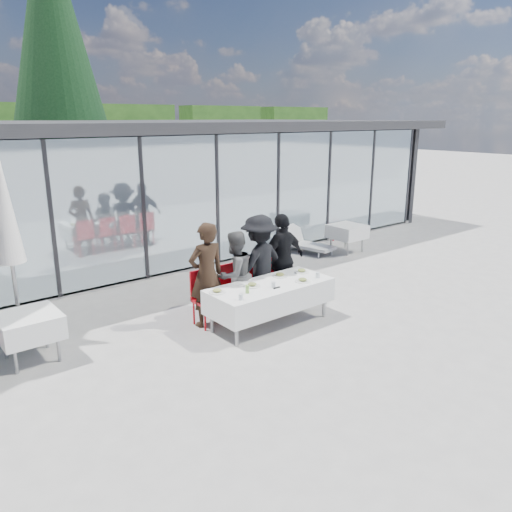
{
  "coord_description": "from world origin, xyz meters",
  "views": [
    {
      "loc": [
        -5.73,
        -5.84,
        3.55
      ],
      "look_at": [
        -0.04,
        1.2,
        1.02
      ],
      "focal_mm": 35.0,
      "sensor_mm": 36.0,
      "label": 1
    }
  ],
  "objects": [
    {
      "name": "diner_a",
      "position": [
        -1.25,
        1.06,
        0.92
      ],
      "size": [
        0.7,
        0.7,
        1.85
      ],
      "primitive_type": "imported",
      "rotation": [
        0.0,
        0.0,
        3.1
      ],
      "color": "#2F2015",
      "rests_on": "ground"
    },
    {
      "name": "diner_chair_a",
      "position": [
        -1.25,
        1.14,
        0.54
      ],
      "size": [
        0.44,
        0.44,
        0.97
      ],
      "color": "red",
      "rests_on": "ground"
    },
    {
      "name": "spare_table_right",
      "position": [
        4.47,
        2.86,
        0.55
      ],
      "size": [
        0.86,
        0.86,
        0.74
      ],
      "color": "white",
      "rests_on": "ground"
    },
    {
      "name": "diner_chair_d",
      "position": [
        0.51,
        1.14,
        0.54
      ],
      "size": [
        0.44,
        0.44,
        0.97
      ],
      "color": "red",
      "rests_on": "ground"
    },
    {
      "name": "spare_chair_a",
      "position": [
        5.24,
        4.17,
        0.54
      ],
      "size": [
        0.55,
        0.55,
        0.97
      ],
      "color": "red",
      "rests_on": "ground"
    },
    {
      "name": "diner_d",
      "position": [
        0.51,
        1.06,
        0.89
      ],
      "size": [
        1.08,
        1.08,
        1.79
      ],
      "primitive_type": "imported",
      "rotation": [
        0.0,
        0.0,
        3.18
      ],
      "color": "black",
      "rests_on": "ground"
    },
    {
      "name": "ground",
      "position": [
        0.0,
        0.0,
        0.0
      ],
      "size": [
        90.0,
        90.0,
        0.0
      ],
      "primitive_type": "plane",
      "color": "#9D9A95",
      "rests_on": "ground"
    },
    {
      "name": "market_umbrella",
      "position": [
        -4.0,
        2.39,
        1.98
      ],
      "size": [
        0.5,
        0.5,
        3.0
      ],
      "color": "black",
      "rests_on": "ground"
    },
    {
      "name": "plate_extra",
      "position": [
        0.15,
        0.13,
        0.77
      ],
      "size": [
        0.28,
        0.28,
        0.07
      ],
      "color": "white",
      "rests_on": "dining_table"
    },
    {
      "name": "pavilion",
      "position": [
        2.0,
        8.16,
        2.15
      ],
      "size": [
        14.8,
        8.8,
        3.44
      ],
      "color": "gray",
      "rests_on": "ground"
    },
    {
      "name": "folded_eyeglasses",
      "position": [
        -0.43,
        0.16,
        0.76
      ],
      "size": [
        0.14,
        0.03,
        0.01
      ],
      "primitive_type": "cube",
      "color": "black",
      "rests_on": "dining_table"
    },
    {
      "name": "diner_c",
      "position": [
        -0.08,
        1.06,
        0.92
      ],
      "size": [
        1.37,
        1.37,
        1.83
      ],
      "primitive_type": "imported",
      "rotation": [
        0.0,
        0.0,
        3.32
      ],
      "color": "black",
      "rests_on": "ground"
    },
    {
      "name": "plate_d",
      "position": [
        0.52,
        0.54,
        0.77
      ],
      "size": [
        0.28,
        0.28,
        0.07
      ],
      "color": "white",
      "rests_on": "dining_table"
    },
    {
      "name": "lounger",
      "position": [
        3.6,
        3.56,
        0.26
      ],
      "size": [
        0.86,
        1.43,
        0.72
      ],
      "color": "silver",
      "rests_on": "ground"
    },
    {
      "name": "plate_a",
      "position": [
        -1.34,
        0.61,
        0.77
      ],
      "size": [
        0.28,
        0.28,
        0.07
      ],
      "color": "white",
      "rests_on": "dining_table"
    },
    {
      "name": "conifer_tree",
      "position": [
        0.5,
        13.0,
        5.99
      ],
      "size": [
        4.0,
        4.0,
        10.5
      ],
      "color": "#382316",
      "rests_on": "ground"
    },
    {
      "name": "drinking_glasses",
      "position": [
        -0.4,
        0.14,
        0.8
      ],
      "size": [
        1.83,
        0.2,
        0.1
      ],
      "color": "silver",
      "rests_on": "dining_table"
    },
    {
      "name": "spare_table_left",
      "position": [
        -4.05,
        1.61,
        0.55
      ],
      "size": [
        0.86,
        0.86,
        0.74
      ],
      "color": "white",
      "rests_on": "ground"
    },
    {
      "name": "diner_chair_b",
      "position": [
        -0.64,
        1.14,
        0.54
      ],
      "size": [
        0.44,
        0.44,
        0.97
      ],
      "color": "red",
      "rests_on": "ground"
    },
    {
      "name": "plate_b",
      "position": [
        -0.7,
        0.49,
        0.77
      ],
      "size": [
        0.28,
        0.28,
        0.07
      ],
      "color": "white",
      "rests_on": "dining_table"
    },
    {
      "name": "plate_c",
      "position": [
        0.04,
        0.61,
        0.77
      ],
      "size": [
        0.28,
        0.28,
        0.07
      ],
      "color": "white",
      "rests_on": "dining_table"
    },
    {
      "name": "diner_chair_c",
      "position": [
        -0.08,
        1.14,
        0.54
      ],
      "size": [
        0.44,
        0.44,
        0.97
      ],
      "color": "red",
      "rests_on": "ground"
    },
    {
      "name": "juice_bottle",
      "position": [
        -0.97,
        0.27,
        0.82
      ],
      "size": [
        0.06,
        0.06,
        0.14
      ],
      "primitive_type": "cylinder",
      "color": "#82BA4D",
      "rests_on": "dining_table"
    },
    {
      "name": "diner_b",
      "position": [
        -0.64,
        1.06,
        0.8
      ],
      "size": [
        0.91,
        0.91,
        1.61
      ],
      "primitive_type": "imported",
      "rotation": [
        0.0,
        0.0,
        3.32
      ],
      "color": "#525252",
      "rests_on": "ground"
    },
    {
      "name": "dining_table",
      "position": [
        -0.38,
        0.39,
        0.54
      ],
      "size": [
        2.26,
        0.96,
        0.75
      ],
      "color": "white",
      "rests_on": "ground"
    },
    {
      "name": "spare_chair_b",
      "position": [
        4.15,
        4.2,
        0.54
      ],
      "size": [
        0.51,
        0.51,
        0.97
      ],
      "color": "red",
      "rests_on": "ground"
    }
  ]
}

